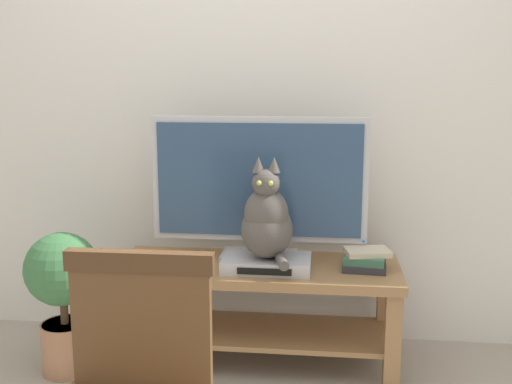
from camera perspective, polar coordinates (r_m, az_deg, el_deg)
The scene contains 7 objects.
back_wall at distance 3.14m, azimuth -0.18°, elevation 11.61°, with size 7.00×0.12×2.80m, color silver.
tv_stand at distance 2.92m, azimuth 0.11°, elevation -9.41°, with size 1.32×0.49×0.49m.
tv at distance 2.87m, azimuth 0.30°, elevation 0.72°, with size 1.01×0.20×0.68m.
media_box at distance 2.80m, azimuth 1.01°, elevation -6.66°, with size 0.40×0.24×0.06m.
cat at distance 2.73m, azimuth 1.02°, elevation -2.72°, with size 0.23×0.33×0.47m.
book_stack at distance 2.85m, azimuth 10.12°, elevation -6.20°, with size 0.23×0.20×0.09m.
potted_plant at distance 2.95m, azimuth -17.55°, elevation -8.63°, with size 0.33×0.33×0.67m.
Camera 1 is at (0.36, -2.20, 1.37)m, focal length 42.95 mm.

